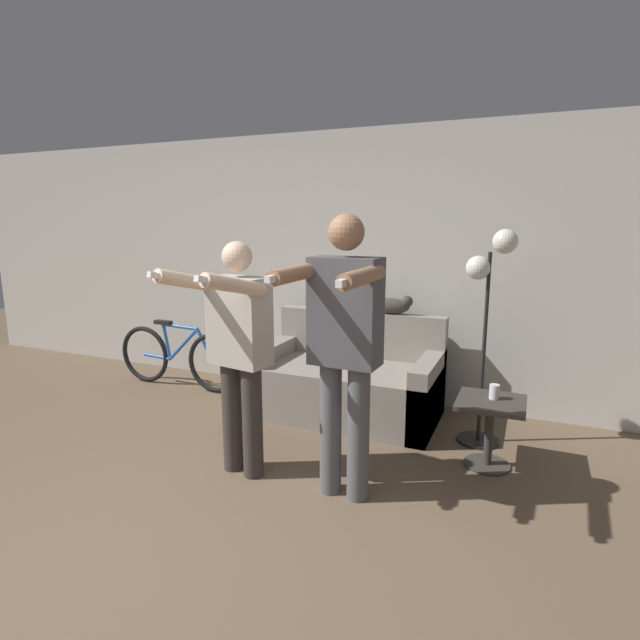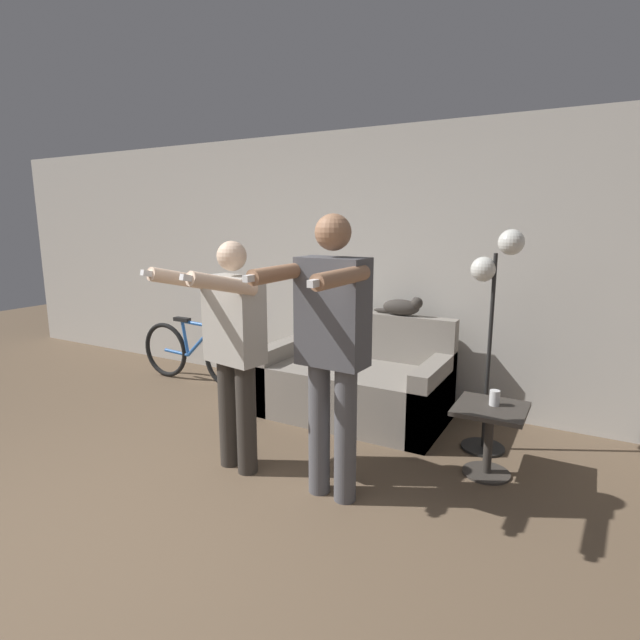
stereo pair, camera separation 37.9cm
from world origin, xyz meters
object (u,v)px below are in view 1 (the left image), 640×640
Objects in this scene: bicycle at (178,357)px; person_left at (238,344)px; side_table at (490,419)px; couch at (348,383)px; floor_lamp at (489,290)px; cup at (494,392)px; cat at (393,305)px; person_right at (344,340)px.

person_left is at bearing -39.61° from bicycle.
person_left is 1.86m from side_table.
couch is 1.51m from floor_lamp.
side_table is 0.20m from cup.
couch is 3.42× the size of cat.
floor_lamp reaches higher than bicycle.
bicycle reaches higher than side_table.
bicycle is at bearing 179.71° from couch.
cat is at bearing 47.20° from couch.
person_left is 0.96× the size of floor_lamp.
couch is 15.32× the size of cup.
cup is at bearing -8.90° from bicycle.
cat reaches higher than couch.
floor_lamp is at bearing -28.46° from cat.
person_left reaches higher than bicycle.
person_right is 1.27m from cup.
person_right is 2.81m from bicycle.
side_table is at bearing 36.29° from person_left.
couch is at bearing 173.43° from floor_lamp.
floor_lamp reaches higher than cup.
cat is (-0.14, 1.66, -0.06)m from person_right.
person_right reaches higher than couch.
person_right is at bearing -29.33° from bicycle.
floor_lamp is at bearing 48.35° from person_left.
person_right is at bearing -136.11° from side_table.
person_right reaches higher than side_table.
cup is 0.07× the size of bicycle.
cat is 0.95× the size of side_table.
person_left is 3.24× the size of side_table.
person_left is 1.06× the size of bicycle.
side_table is (1.27, -0.53, 0.06)m from couch.
cat is at bearing 97.80° from person_right.
side_table is at bearing -22.67° from couch.
person_left is at bearing -103.07° from couch.
couch is 0.91× the size of person_right.
side_table is (1.58, 0.79, -0.57)m from person_left.
person_left is 1.93m from floor_lamp.
person_right is at bearing -71.14° from couch.
couch reaches higher than side_table.
cat is 1.44m from side_table.
cat is 4.48× the size of cup.
couch is 3.26× the size of side_table.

